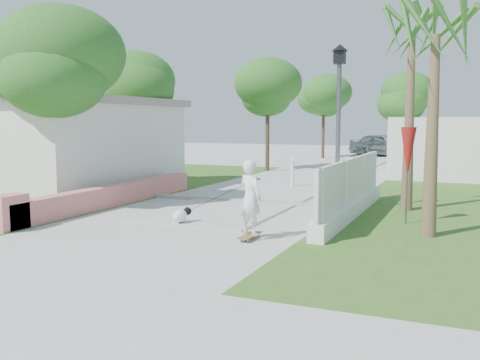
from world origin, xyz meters
The scene contains 21 objects.
ground centered at (0.00, 0.00, 0.00)m, with size 90.00×90.00×0.00m, color #B7B7B2.
path_strip centered at (0.00, 20.00, 0.03)m, with size 3.20×36.00×0.06m, color #B7B7B2.
curb centered at (0.00, 6.00, 0.05)m, with size 6.50×0.25×0.10m, color #999993.
grass_left centered at (-7.00, 8.00, 0.01)m, with size 8.00×20.00×0.01m, color #33581B.
pink_wall centered at (-3.30, 3.55, 0.31)m, with size 0.45×8.20×0.80m.
house_left centered at (-8.00, 6.00, 1.64)m, with size 8.40×7.40×3.23m.
lattice_fence centered at (3.40, 5.00, 0.54)m, with size 0.35×7.00×1.50m.
building_right centered at (6.00, 18.00, 1.30)m, with size 6.00×8.00×2.60m, color silver.
street_lamp centered at (2.90, 5.50, 2.43)m, with size 0.44×0.44×4.44m.
bollard centered at (0.20, 10.00, 0.58)m, with size 0.14×0.14×1.09m.
patio_umbrella centered at (4.80, 4.50, 1.69)m, with size 0.36×0.36×2.30m.
tree_left_near centered at (-4.48, 2.98, 3.82)m, with size 3.60×3.60×5.28m.
tree_left_mid centered at (-5.48, 8.48, 3.50)m, with size 3.20×3.20×4.85m.
tree_path_left centered at (-2.98, 15.98, 3.82)m, with size 3.40×3.40×5.23m.
tree_path_right centered at (3.22, 19.98, 3.49)m, with size 3.00×3.00×4.79m.
tree_path_far centered at (-2.78, 25.98, 3.82)m, with size 3.20×3.20×5.17m.
palm_far centered at (4.60, 6.50, 4.48)m, with size 1.80×1.80×5.30m.
palm_near centered at (5.40, 3.20, 3.95)m, with size 1.80×1.80×4.70m.
skateboarder centered at (1.11, 1.86, 0.73)m, with size 2.41×1.36×1.65m.
dog centered at (-0.03, 2.22, 0.23)m, with size 0.44×0.60×0.43m.
parked_car centered at (0.68, 28.98, 0.80)m, with size 1.89×4.70×1.60m, color #AEB1B6.
Camera 1 is at (6.13, -8.60, 2.44)m, focal length 40.00 mm.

